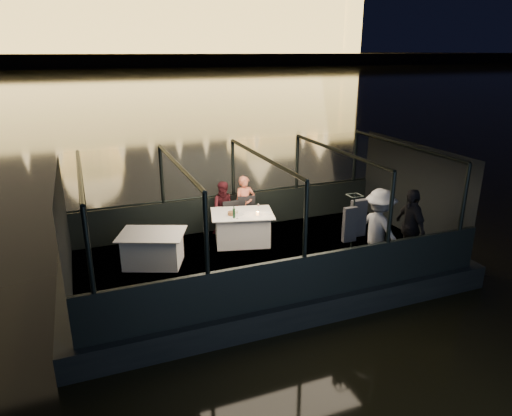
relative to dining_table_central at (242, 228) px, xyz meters
name	(u,v)px	position (x,y,z in m)	size (l,w,h in m)	color
river_water	(93,80)	(0.14, 79.06, -0.89)	(500.00, 500.00, 0.00)	black
boat_hull	(262,277)	(0.14, -0.94, -0.89)	(8.60, 4.40, 1.00)	black
boat_deck	(262,258)	(0.14, -0.94, -0.41)	(8.00, 4.00, 0.04)	black
gunwale_port	(234,211)	(0.14, 1.06, 0.06)	(8.00, 0.08, 0.90)	black
gunwale_starboard	(304,279)	(0.14, -2.94, 0.06)	(8.00, 0.08, 0.90)	black
cabin_glass_port	(233,168)	(0.14, 1.06, 1.21)	(8.00, 0.02, 1.40)	#99B2B2
cabin_glass_starboard	(306,220)	(0.14, -2.94, 1.21)	(8.00, 0.02, 1.40)	#99B2B2
cabin_roof_glass	(263,157)	(0.14, -0.94, 1.91)	(8.00, 4.00, 0.02)	#99B2B2
end_wall_fore	(64,235)	(-3.86, -0.94, 0.76)	(0.02, 4.00, 2.30)	black
end_wall_aft	(412,190)	(4.14, -0.94, 0.76)	(0.02, 4.00, 2.30)	black
canopy_ribs	(263,209)	(0.14, -0.94, 0.76)	(8.00, 4.00, 2.30)	black
embankment	(78,61)	(0.14, 209.06, 0.11)	(400.00, 140.00, 6.00)	#423D33
dining_table_central	(242,228)	(0.00, 0.00, 0.00)	(1.45, 1.05, 0.77)	silver
dining_table_aft	(153,248)	(-2.19, -0.40, 0.00)	(1.37, 0.99, 0.73)	silver
chair_port_left	(233,220)	(-0.08, 0.45, 0.06)	(0.41, 0.41, 0.87)	black
chair_port_right	(249,218)	(0.35, 0.45, 0.06)	(0.44, 0.44, 0.94)	black
coat_stand	(352,237)	(1.44, -2.46, 0.51)	(0.50, 0.40, 1.81)	black
person_woman_coral	(245,203)	(0.33, 0.72, 0.36)	(0.52, 0.35, 1.45)	#D46C4D
person_man_maroon	(225,206)	(-0.20, 0.72, 0.36)	(0.65, 0.51, 1.36)	#3C1017
passenger_stripe	(379,232)	(2.18, -2.33, 0.47)	(1.15, 0.65, 1.77)	white
passenger_dark	(410,227)	(2.95, -2.36, 0.47)	(1.00, 0.42, 1.70)	black
wine_bottle	(234,212)	(-0.28, -0.25, 0.53)	(0.06, 0.06, 0.28)	#13341D
bread_basket	(232,213)	(-0.27, -0.03, 0.42)	(0.19, 0.19, 0.08)	brown
amber_candle	(257,213)	(0.29, -0.25, 0.42)	(0.06, 0.06, 0.09)	orange
plate_near	(268,213)	(0.57, -0.23, 0.39)	(0.21, 0.21, 0.01)	white
plate_far	(238,214)	(-0.12, -0.06, 0.39)	(0.26, 0.26, 0.02)	silver
wine_glass_white	(237,215)	(-0.23, -0.31, 0.48)	(0.06, 0.06, 0.19)	silver
wine_glass_red	(258,207)	(0.43, 0.03, 0.48)	(0.06, 0.06, 0.17)	silver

